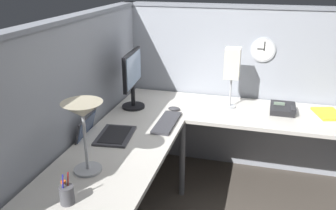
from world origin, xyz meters
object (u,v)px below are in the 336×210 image
(pen_cup, at_px, (67,195))
(office_phone, at_px, (283,109))
(monitor, at_px, (132,76))
(keyboard, at_px, (167,122))
(book_stack, at_px, (327,116))
(computer_mouse, at_px, (174,109))
(wall_clock, at_px, (263,50))
(desk_lamp_paper, at_px, (232,65))
(laptop, at_px, (102,133))
(desk_lamp_dome, at_px, (83,116))

(pen_cup, bearing_deg, office_phone, -35.57)
(monitor, bearing_deg, office_phone, -80.81)
(keyboard, distance_m, office_phone, 1.01)
(monitor, xyz_separation_m, book_stack, (0.20, -1.62, -0.27))
(keyboard, height_order, computer_mouse, computer_mouse)
(monitor, distance_m, pen_cup, 1.40)
(pen_cup, height_order, book_stack, pen_cup)
(pen_cup, distance_m, wall_clock, 2.15)
(desk_lamp_paper, distance_m, wall_clock, 0.38)
(laptop, xyz_separation_m, desk_lamp_paper, (0.82, -0.84, 0.36))
(pen_cup, xyz_separation_m, wall_clock, (1.90, -0.92, 0.41))
(computer_mouse, relative_size, wall_clock, 0.47)
(laptop, relative_size, desk_lamp_paper, 0.79)
(office_phone, height_order, desk_lamp_paper, desk_lamp_paper)
(computer_mouse, bearing_deg, laptop, 147.72)
(pen_cup, bearing_deg, wall_clock, -25.80)
(desk_lamp_dome, bearing_deg, office_phone, -42.95)
(laptop, bearing_deg, computer_mouse, -32.28)
(pen_cup, bearing_deg, monitor, 5.93)
(laptop, distance_m, keyboard, 0.52)
(laptop, distance_m, computer_mouse, 0.73)
(computer_mouse, bearing_deg, desk_lamp_dome, 166.06)
(laptop, xyz_separation_m, pen_cup, (-0.78, -0.17, 0.03))
(office_phone, xyz_separation_m, book_stack, (-0.01, -0.35, -0.02))
(laptop, bearing_deg, office_phone, -58.36)
(laptop, bearing_deg, keyboard, -50.58)
(monitor, height_order, book_stack, monitor)
(monitor, bearing_deg, book_stack, -83.13)
(monitor, height_order, computer_mouse, monitor)
(wall_clock, bearing_deg, book_stack, -120.21)
(monitor, height_order, desk_lamp_paper, desk_lamp_paper)
(office_phone, bearing_deg, desk_lamp_paper, 86.59)
(desk_lamp_dome, relative_size, wall_clock, 2.02)
(laptop, distance_m, desk_lamp_paper, 1.23)
(laptop, bearing_deg, book_stack, -64.38)
(laptop, bearing_deg, desk_lamp_paper, -45.57)
(computer_mouse, distance_m, office_phone, 0.93)
(laptop, distance_m, office_phone, 1.52)
(desk_lamp_dome, distance_m, desk_lamp_paper, 1.48)
(monitor, bearing_deg, wall_clock, -63.79)
(desk_lamp_paper, bearing_deg, laptop, 134.43)
(office_phone, bearing_deg, desk_lamp_dome, 137.05)
(desk_lamp_paper, xyz_separation_m, wall_clock, (0.29, -0.24, 0.08))
(desk_lamp_dome, height_order, pen_cup, desk_lamp_dome)
(monitor, height_order, office_phone, monitor)
(keyboard, relative_size, book_stack, 1.35)
(book_stack, bearing_deg, laptop, 115.62)
(book_stack, relative_size, desk_lamp_paper, 0.60)
(monitor, relative_size, desk_lamp_dome, 1.12)
(desk_lamp_dome, bearing_deg, book_stack, -50.56)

